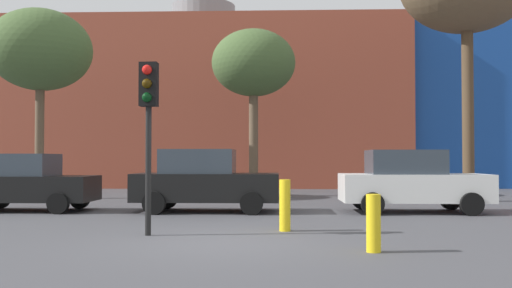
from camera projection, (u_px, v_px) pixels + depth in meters
ground_plane at (223, 243)px, 10.24m from camera, size 200.00×200.00×0.00m
building_backdrop at (204, 110)px, 35.08m from camera, size 41.73×12.52×11.31m
parked_car_1 at (26, 183)px, 16.47m from camera, size 3.94×1.93×1.71m
parked_car_2 at (205, 181)px, 16.28m from camera, size 4.23×2.08×1.83m
parked_car_3 at (411, 181)px, 16.07m from camera, size 4.18×2.05×1.81m
traffic_light_island at (148, 108)px, 11.25m from camera, size 0.37×0.37×3.53m
bare_tree_0 at (254, 64)px, 23.24m from camera, size 3.52×3.52×7.01m
bare_tree_1 at (40, 51)px, 21.72m from camera, size 3.99×3.99×7.44m
bollard_yellow_0 at (285, 205)px, 11.90m from camera, size 0.24×0.24×1.11m
bollard_yellow_1 at (373, 223)px, 9.20m from camera, size 0.24×0.24×0.96m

